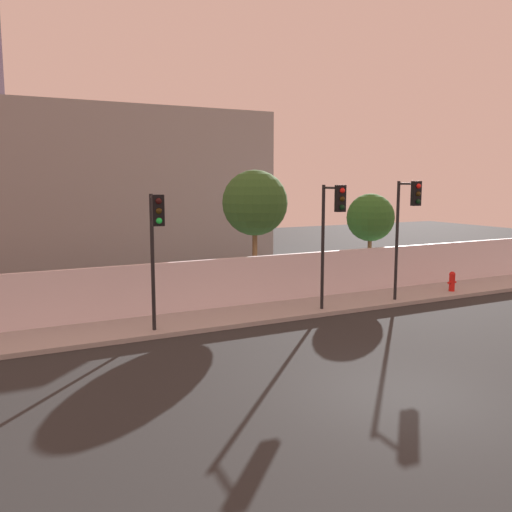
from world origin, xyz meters
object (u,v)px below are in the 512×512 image
fire_hydrant (452,281)px  roadside_tree_midleft (370,218)px  traffic_light_left (332,220)px  traffic_light_right (407,215)px  traffic_light_center (156,233)px  roadside_tree_leftmost (255,203)px

fire_hydrant → roadside_tree_midleft: (-2.12, 2.87, 2.54)m
traffic_light_left → traffic_light_right: traffic_light_right is taller
traffic_light_center → roadside_tree_midleft: bearing=18.5°
traffic_light_left → traffic_light_right: 3.46m
roadside_tree_leftmost → fire_hydrant: bearing=-20.0°
traffic_light_center → traffic_light_right: traffic_light_right is taller
traffic_light_right → roadside_tree_leftmost: roadside_tree_leftmost is taller
traffic_light_center → roadside_tree_leftmost: 6.37m
traffic_light_right → fire_hydrant: (3.30, 0.75, -2.92)m
traffic_light_right → roadside_tree_midleft: size_ratio=1.09×
traffic_light_left → roadside_tree_leftmost: (-1.13, 3.69, 0.46)m
traffic_light_center → roadside_tree_leftmost: (5.17, 3.67, 0.63)m
roadside_tree_midleft → roadside_tree_leftmost: bearing=180.0°
traffic_light_center → fire_hydrant: bearing=3.5°
traffic_light_center → traffic_light_left: bearing=-0.2°
fire_hydrant → traffic_light_center: bearing=-176.5°
fire_hydrant → traffic_light_left: bearing=-173.1°
traffic_light_center → traffic_light_right: (9.75, 0.05, 0.26)m
traffic_light_left → roadside_tree_leftmost: size_ratio=0.86×
fire_hydrant → roadside_tree_midleft: 4.38m
traffic_light_left → traffic_light_center: size_ratio=1.06×
traffic_light_right → roadside_tree_leftmost: 5.86m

